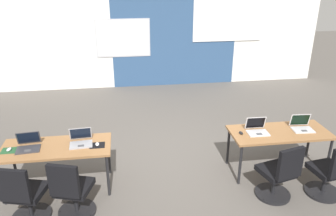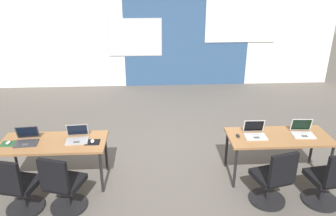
{
  "view_description": "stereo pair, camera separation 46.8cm",
  "coord_description": "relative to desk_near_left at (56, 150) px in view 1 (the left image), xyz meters",
  "views": [
    {
      "loc": [
        -0.71,
        -5.07,
        3.13
      ],
      "look_at": [
        0.05,
        0.3,
        0.86
      ],
      "focal_mm": 35.34,
      "sensor_mm": 36.0,
      "label": 1
    },
    {
      "loc": [
        -0.25,
        -5.12,
        3.13
      ],
      "look_at": [
        0.05,
        0.3,
        0.86
      ],
      "focal_mm": 35.34,
      "sensor_mm": 36.0,
      "label": 2
    }
  ],
  "objects": [
    {
      "name": "ground_plane",
      "position": [
        1.75,
        0.6,
        -0.66
      ],
      "size": [
        24.0,
        24.0,
        0.0
      ],
      "color": "#56514C"
    },
    {
      "name": "back_wall_assembly",
      "position": [
        1.79,
        4.8,
        0.75
      ],
      "size": [
        10.0,
        0.27,
        2.8
      ],
      "color": "silver",
      "rests_on": "ground"
    },
    {
      "name": "desk_near_left",
      "position": [
        0.0,
        0.0,
        0.0
      ],
      "size": [
        1.6,
        0.7,
        0.72
      ],
      "color": "olive",
      "rests_on": "ground"
    },
    {
      "name": "desk_near_right",
      "position": [
        3.5,
        0.0,
        0.0
      ],
      "size": [
        1.6,
        0.7,
        0.72
      ],
      "color": "olive",
      "rests_on": "ground"
    },
    {
      "name": "laptop_near_right_inner",
      "position": [
        3.12,
        0.03,
        0.11
      ],
      "size": [
        0.34,
        0.29,
        0.23
      ],
      "rotation": [
        0.0,
        0.0,
        -0.02
      ],
      "color": "silver",
      "rests_on": "desk_near_right"
    },
    {
      "name": "mouse_near_right_inner",
      "position": [
        2.85,
        0.01,
        0.08
      ],
      "size": [
        0.06,
        0.1,
        0.03
      ],
      "color": "black",
      "rests_on": "desk_near_right"
    },
    {
      "name": "chair_near_right_inner",
      "position": [
        3.19,
        -0.72,
        -0.28
      ],
      "size": [
        0.54,
        0.59,
        0.92
      ],
      "rotation": [
        0.0,
        0.0,
        3.4
      ],
      "color": "black",
      "rests_on": "ground"
    },
    {
      "name": "laptop_near_right_end",
      "position": [
        3.89,
        0.03,
        0.11
      ],
      "size": [
        0.35,
        0.3,
        0.23
      ],
      "rotation": [
        0.0,
        0.0,
        -0.06
      ],
      "color": "silver",
      "rests_on": "desk_near_right"
    },
    {
      "name": "chair_near_right_end",
      "position": [
        3.95,
        -0.78,
        -0.28
      ],
      "size": [
        0.52,
        0.57,
        0.92
      ],
      "rotation": [
        0.0,
        0.0,
        3.29
      ],
      "color": "black",
      "rests_on": "ground"
    },
    {
      "name": "laptop_near_left_end",
      "position": [
        -0.39,
        0.01,
        0.11
      ],
      "size": [
        0.36,
        0.33,
        0.23
      ],
      "rotation": [
        0.0,
        0.0,
        0.09
      ],
      "color": "#333338",
      "rests_on": "desk_near_left"
    },
    {
      "name": "mousepad_near_left_end",
      "position": [
        -0.65,
        -0.03,
        0.06
      ],
      "size": [
        0.22,
        0.19,
        0.0
      ],
      "color": "#23512D",
      "rests_on": "desk_near_left"
    },
    {
      "name": "mouse_near_left_end",
      "position": [
        -0.65,
        -0.03,
        0.08
      ],
      "size": [
        0.07,
        0.11,
        0.03
      ],
      "color": "silver",
      "rests_on": "mousepad_near_left_end"
    },
    {
      "name": "chair_near_left_end",
      "position": [
        -0.32,
        -0.71,
        -0.28
      ],
      "size": [
        0.54,
        0.59,
        0.92
      ],
      "rotation": [
        0.0,
        0.0,
        2.89
      ],
      "color": "black",
      "rests_on": "ground"
    },
    {
      "name": "laptop_near_left_inner",
      "position": [
        0.36,
        0.04,
        0.11
      ],
      "size": [
        0.35,
        0.33,
        0.23
      ],
      "rotation": [
        0.0,
        0.0,
        0.07
      ],
      "color": "#9E9EA3",
      "rests_on": "desk_near_left"
    },
    {
      "name": "mousepad_near_left_inner",
      "position": [
        0.6,
        -0.05,
        0.06
      ],
      "size": [
        0.22,
        0.19,
        0.0
      ],
      "color": "black",
      "rests_on": "desk_near_left"
    },
    {
      "name": "mouse_near_left_inner",
      "position": [
        0.6,
        -0.05,
        0.08
      ],
      "size": [
        0.06,
        0.1,
        0.03
      ],
      "color": "silver",
      "rests_on": "mousepad_near_left_inner"
    },
    {
      "name": "chair_near_left_inner",
      "position": [
        0.28,
        -0.7,
        -0.28
      ],
      "size": [
        0.55,
        0.6,
        0.92
      ],
      "rotation": [
        0.0,
        0.0,
        2.84
      ],
      "color": "black",
      "rests_on": "ground"
    }
  ]
}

